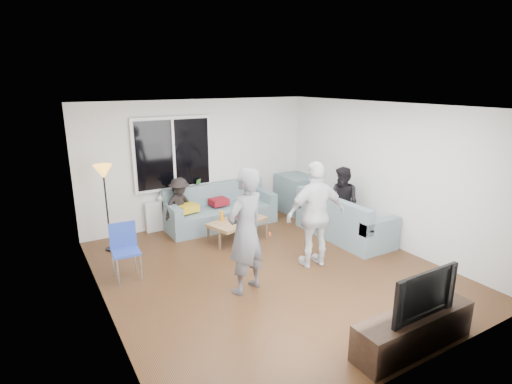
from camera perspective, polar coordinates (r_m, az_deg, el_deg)
floor at (r=6.68m, az=1.92°, el=-11.05°), size 5.00×5.50×0.04m
ceiling at (r=5.98m, az=2.15°, el=12.21°), size 5.00×5.50×0.04m
wall_back at (r=8.60m, az=-7.98°, el=4.21°), size 5.00×0.04×2.60m
wall_front at (r=4.27m, az=22.67°, el=-8.69°), size 5.00×0.04×2.60m
wall_left at (r=5.34m, az=-21.47°, el=-3.76°), size 0.04×5.50×2.60m
wall_right at (r=7.81m, az=17.82°, el=2.46°), size 0.04×5.50×2.60m
window_frame at (r=8.27m, az=-11.67°, el=5.35°), size 1.62×0.06×1.47m
window_glass at (r=8.23m, az=-11.58°, el=5.31°), size 1.50×0.02×1.35m
window_mullion at (r=8.23m, az=-11.55°, el=5.30°), size 0.05×0.03×1.35m
radiator at (r=8.54m, az=-11.13°, el=-2.90°), size 1.30×0.12×0.62m
potted_plant at (r=8.52m, az=-8.38°, el=0.69°), size 0.22×0.18×0.38m
vase at (r=8.30m, az=-13.24°, el=-0.69°), size 0.20×0.20×0.17m
sofa_back_section at (r=8.46m, az=-5.02°, el=-2.01°), size 2.30×0.85×0.85m
sofa_right_section at (r=8.01m, az=12.39°, el=-3.33°), size 2.00×0.85×0.85m
sofa_corner at (r=9.47m, az=6.09°, el=-0.13°), size 0.85×0.85×0.85m
cushion_yellow at (r=8.14m, az=-9.67°, el=-2.25°), size 0.44×0.39×0.14m
cushion_red at (r=8.48m, az=-5.28°, el=-1.37°), size 0.39×0.33×0.13m
coffee_table at (r=7.74m, az=-2.62°, el=-5.41°), size 1.23×0.89×0.40m
pitcher at (r=7.59m, az=-2.22°, el=-3.56°), size 0.17×0.17×0.17m
side_chair at (r=6.53m, az=-17.94°, el=-8.14°), size 0.43×0.43×0.86m
floor_lamp at (r=7.58m, az=-20.34°, el=-2.23°), size 0.32×0.32×1.56m
player_left at (r=5.69m, az=-1.49°, el=-5.61°), size 0.77×0.62×1.83m
player_right at (r=6.57m, az=8.48°, el=-3.21°), size 1.08×0.60×1.75m
spectator_right at (r=7.98m, az=12.16°, el=-1.42°), size 0.60×0.73×1.37m
spectator_back at (r=8.13m, az=-10.72°, el=-1.92°), size 0.83×0.64×1.13m
tv_console at (r=5.17m, az=21.39°, el=-17.75°), size 1.60×0.40×0.44m
television at (r=4.92m, az=21.97°, el=-12.87°), size 0.96×0.13×0.55m
bottle_c at (r=7.76m, az=-3.01°, el=-2.93°), size 0.07×0.07×0.22m
bottle_d at (r=7.72m, az=-1.00°, el=-3.03°), size 0.07×0.07×0.22m
bottle_a at (r=7.65m, az=-4.89°, el=-3.37°), size 0.07×0.07×0.19m
bottle_e at (r=7.84m, az=-0.89°, el=-2.76°), size 0.07×0.07×0.21m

